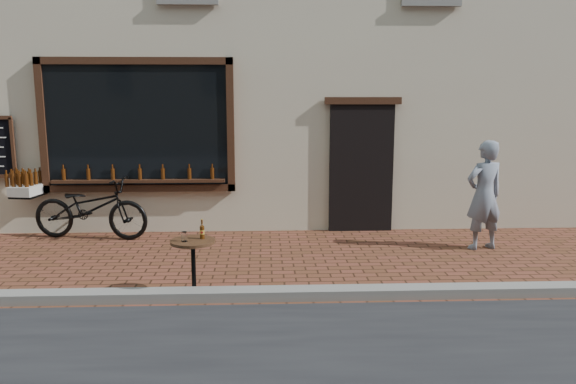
{
  "coord_description": "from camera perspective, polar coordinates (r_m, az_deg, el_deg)",
  "views": [
    {
      "loc": [
        0.22,
        -6.1,
        2.41
      ],
      "look_at": [
        0.53,
        1.2,
        1.1
      ],
      "focal_mm": 35.0,
      "sensor_mm": 36.0,
      "label": 1
    }
  ],
  "objects": [
    {
      "name": "ground",
      "position": [
        6.56,
        -4.3,
        -11.41
      ],
      "size": [
        90.0,
        90.0,
        0.0
      ],
      "primitive_type": "plane",
      "color": "#532D1B",
      "rests_on": "ground"
    },
    {
      "name": "kerb",
      "position": [
        6.73,
        -4.26,
        -10.31
      ],
      "size": [
        90.0,
        0.25,
        0.12
      ],
      "primitive_type": "cube",
      "color": "slate",
      "rests_on": "ground"
    },
    {
      "name": "cargo_bicycle",
      "position": [
        9.85,
        -19.64,
        -1.49
      ],
      "size": [
        2.37,
        0.98,
        1.1
      ],
      "rotation": [
        0.0,
        0.0,
        1.41
      ],
      "color": "black",
      "rests_on": "ground"
    },
    {
      "name": "bistro_table",
      "position": [
        6.78,
        -9.58,
        -6.43
      ],
      "size": [
        0.53,
        0.53,
        0.92
      ],
      "color": "black",
      "rests_on": "ground"
    },
    {
      "name": "pedestrian",
      "position": [
        9.11,
        19.31,
        -0.3
      ],
      "size": [
        0.7,
        0.55,
        1.69
      ],
      "primitive_type": "imported",
      "rotation": [
        0.0,
        0.0,
        3.41
      ],
      "color": "slate",
      "rests_on": "ground"
    }
  ]
}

